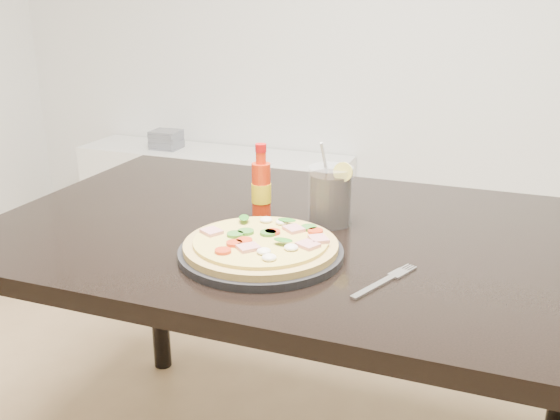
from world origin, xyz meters
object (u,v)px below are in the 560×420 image
(fork, at_px, (386,280))
(media_console, at_px, (214,199))
(pizza, at_px, (262,244))
(dining_table, at_px, (298,261))
(cola_cup, at_px, (330,197))
(hot_sauce_bottle, at_px, (261,188))
(plate, at_px, (261,253))

(fork, height_order, media_console, fork)
(media_console, bearing_deg, pizza, -60.05)
(dining_table, relative_size, cola_cup, 7.29)
(pizza, height_order, media_console, pizza)
(hot_sauce_bottle, relative_size, media_console, 0.13)
(cola_cup, bearing_deg, pizza, -107.23)
(pizza, height_order, cola_cup, cola_cup)
(plate, distance_m, hot_sauce_bottle, 0.25)
(cola_cup, bearing_deg, plate, -107.45)
(pizza, xyz_separation_m, fork, (0.26, -0.03, -0.02))
(media_console, bearing_deg, hot_sauce_bottle, -58.99)
(dining_table, height_order, pizza, pizza)
(plate, distance_m, fork, 0.26)
(dining_table, height_order, hot_sauce_bottle, hot_sauce_bottle)
(cola_cup, height_order, media_console, cola_cup)
(hot_sauce_bottle, distance_m, cola_cup, 0.17)
(plate, distance_m, media_console, 1.99)
(cola_cup, bearing_deg, hot_sauce_bottle, -175.37)
(hot_sauce_bottle, distance_m, media_console, 1.78)
(hot_sauce_bottle, bearing_deg, plate, -67.82)
(hot_sauce_bottle, distance_m, fork, 0.44)
(plate, height_order, hot_sauce_bottle, hot_sauce_bottle)
(cola_cup, bearing_deg, fork, -54.70)
(dining_table, relative_size, hot_sauce_bottle, 7.96)
(dining_table, xyz_separation_m, fork, (0.24, -0.21, 0.09))
(dining_table, relative_size, plate, 4.20)
(dining_table, bearing_deg, plate, -95.13)
(plate, bearing_deg, media_console, 119.91)
(hot_sauce_bottle, bearing_deg, cola_cup, 4.63)
(pizza, bearing_deg, fork, -6.18)
(hot_sauce_bottle, xyz_separation_m, media_console, (-0.87, 1.44, -0.57))
(hot_sauce_bottle, bearing_deg, pizza, -67.47)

